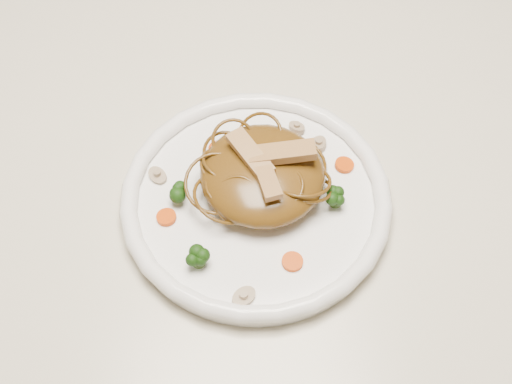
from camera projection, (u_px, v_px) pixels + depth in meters
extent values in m
plane|color=brown|center=(250.00, 369.00, 1.47)|extent=(4.00, 4.00, 0.00)
cube|color=beige|center=(246.00, 160.00, 0.87)|extent=(1.20, 0.80, 0.04)
cylinder|color=brown|center=(493.00, 103.00, 1.41)|extent=(0.06, 0.06, 0.71)
cylinder|color=white|center=(256.00, 203.00, 0.80)|extent=(0.39, 0.39, 0.02)
ellipsoid|color=#5B3C11|center=(262.00, 174.00, 0.78)|extent=(0.18, 0.18, 0.04)
cube|color=tan|center=(282.00, 153.00, 0.76)|extent=(0.07, 0.03, 0.01)
cube|color=tan|center=(250.00, 154.00, 0.76)|extent=(0.05, 0.07, 0.01)
cube|color=tan|center=(266.00, 176.00, 0.75)|extent=(0.03, 0.06, 0.01)
cylinder|color=#DC4A08|center=(286.00, 143.00, 0.83)|extent=(0.02, 0.02, 0.00)
cylinder|color=#DC4A08|center=(166.00, 217.00, 0.78)|extent=(0.03, 0.03, 0.00)
cylinder|color=#DC4A08|center=(344.00, 165.00, 0.82)|extent=(0.03, 0.03, 0.00)
cylinder|color=#DC4A08|center=(218.00, 149.00, 0.83)|extent=(0.03, 0.03, 0.00)
cylinder|color=#DC4A08|center=(292.00, 262.00, 0.75)|extent=(0.02, 0.02, 0.00)
cylinder|color=#BAAA8B|center=(244.00, 297.00, 0.72)|extent=(0.04, 0.04, 0.01)
cylinder|color=#BAAA8B|center=(319.00, 144.00, 0.83)|extent=(0.03, 0.03, 0.01)
cylinder|color=#BAAA8B|center=(158.00, 176.00, 0.81)|extent=(0.03, 0.03, 0.01)
cylinder|color=#BAAA8B|center=(297.00, 128.00, 0.85)|extent=(0.03, 0.03, 0.01)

